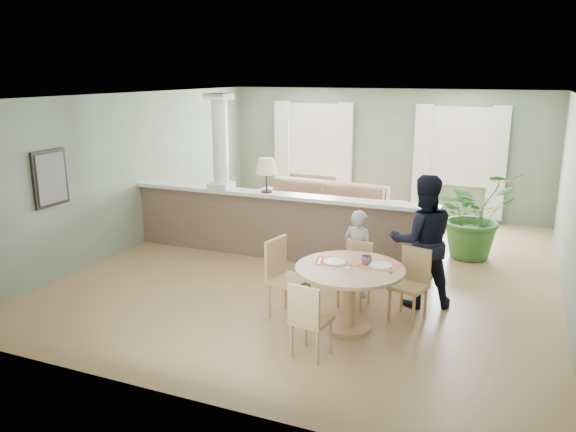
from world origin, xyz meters
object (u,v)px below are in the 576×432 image
at_px(houseplant, 474,214).
at_px(chair_far_man, 411,281).
at_px(man_person, 422,241).
at_px(chair_near, 308,317).
at_px(chair_far_boy, 356,271).
at_px(child_person, 358,253).
at_px(dining_table, 350,280).
at_px(chair_side, 284,274).
at_px(sofa, 321,208).

xyz_separation_m(houseplant, chair_far_man, (-0.49, -2.85, -0.24)).
bearing_deg(man_person, chair_near, 42.77).
bearing_deg(chair_far_boy, houseplant, 71.30).
bearing_deg(chair_near, man_person, -106.19).
relative_size(houseplant, child_person, 1.20).
xyz_separation_m(houseplant, chair_near, (-1.31, -4.32, -0.26)).
height_order(dining_table, chair_far_man, chair_far_man).
bearing_deg(houseplant, chair_side, -120.48).
bearing_deg(chair_near, dining_table, -95.45).
bearing_deg(chair_far_man, child_person, 166.55).
bearing_deg(child_person, chair_far_man, 164.55).
distance_m(chair_far_man, chair_near, 1.69).
bearing_deg(chair_near, chair_far_man, -111.64).
bearing_deg(dining_table, chair_far_man, 44.06).
bearing_deg(child_person, sofa, -47.99).
bearing_deg(houseplant, child_person, -118.82).
distance_m(chair_far_boy, chair_side, 1.02).
relative_size(chair_side, man_person, 0.57).
bearing_deg(man_person, chair_side, 10.02).
bearing_deg(chair_side, sofa, 24.30).
relative_size(sofa, chair_side, 3.12).
height_order(sofa, chair_side, chair_side).
bearing_deg(sofa, chair_near, -67.10).
distance_m(sofa, chair_near, 5.11).
xyz_separation_m(chair_far_boy, child_person, (-0.07, 0.32, 0.14)).
height_order(houseplant, man_person, man_person).
relative_size(houseplant, man_person, 0.84).
distance_m(houseplant, chair_side, 3.94).
xyz_separation_m(sofa, chair_side, (0.90, -3.93, 0.10)).
bearing_deg(dining_table, man_person, 58.60).
relative_size(chair_near, man_person, 0.49).
bearing_deg(chair_far_man, houseplant, 95.91).
bearing_deg(chair_side, chair_far_man, -58.68).
bearing_deg(child_person, man_person, -165.50).
relative_size(houseplant, chair_far_man, 1.64).
relative_size(dining_table, chair_near, 1.51).
bearing_deg(dining_table, chair_near, -103.08).
relative_size(chair_side, child_person, 0.82).
height_order(chair_side, man_person, man_person).
relative_size(chair_near, chair_side, 0.86).
height_order(houseplant, chair_near, houseplant).
distance_m(chair_near, chair_side, 1.15).
height_order(houseplant, chair_side, houseplant).
relative_size(chair_far_boy, chair_far_man, 0.95).
bearing_deg(dining_table, chair_side, 176.22).
bearing_deg(chair_far_boy, chair_near, -86.52).
distance_m(dining_table, child_person, 1.08).
bearing_deg(chair_near, child_person, -82.39).
bearing_deg(dining_table, houseplant, 72.12).
height_order(houseplant, dining_table, houseplant).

